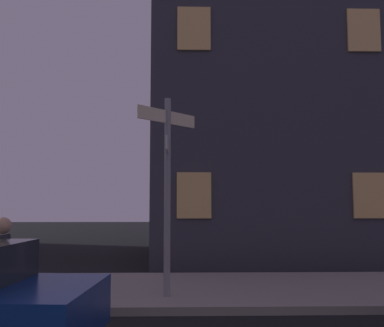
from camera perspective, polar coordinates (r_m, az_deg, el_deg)
The scene contains 2 objects.
sidewalk_kerb at distance 8.91m, azimuth -5.11°, elevation -16.45°, with size 40.00×3.41×0.14m, color gray.
signpost at distance 7.87m, azimuth -3.30°, elevation -1.91°, with size 1.03×1.19×3.60m.
Camera 1 is at (0.55, -1.46, 1.80)m, focal length 40.06 mm.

